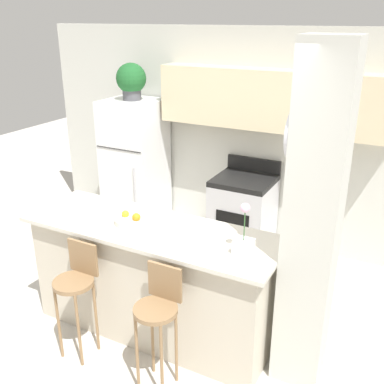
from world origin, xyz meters
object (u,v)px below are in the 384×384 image
(bar_stool_right, at_px, (158,311))
(fruit_bowl, at_px, (131,220))
(refrigerator, at_px, (135,165))
(potted_plant_on_fridge, at_px, (131,80))
(orchid_vase, at_px, (244,240))
(bar_stool_left, at_px, (77,284))
(stove_range, at_px, (243,214))

(bar_stool_right, distance_m, fruit_bowl, 0.85)
(refrigerator, relative_size, potted_plant_on_fridge, 3.81)
(refrigerator, height_order, orchid_vase, refrigerator)
(refrigerator, xyz_separation_m, fruit_bowl, (1.18, -1.77, 0.21))
(bar_stool_left, height_order, potted_plant_on_fridge, potted_plant_on_fridge)
(bar_stool_right, xyz_separation_m, orchid_vase, (0.46, 0.47, 0.47))
(refrigerator, xyz_separation_m, potted_plant_on_fridge, (-0.00, 0.00, 1.08))
(orchid_vase, height_order, fruit_bowl, orchid_vase)
(refrigerator, distance_m, bar_stool_right, 2.86)
(stove_range, relative_size, bar_stool_left, 1.09)
(fruit_bowl, bearing_deg, orchid_vase, -1.53)
(stove_range, relative_size, potted_plant_on_fridge, 2.42)
(stove_range, bearing_deg, refrigerator, -178.91)
(bar_stool_right, relative_size, orchid_vase, 2.51)
(bar_stool_left, distance_m, bar_stool_right, 0.76)
(potted_plant_on_fridge, bearing_deg, fruit_bowl, -56.30)
(orchid_vase, bearing_deg, bar_stool_right, -134.05)
(potted_plant_on_fridge, distance_m, orchid_vase, 2.95)
(refrigerator, height_order, stove_range, refrigerator)
(potted_plant_on_fridge, bearing_deg, refrigerator, -63.17)
(stove_range, bearing_deg, bar_stool_right, -83.89)
(bar_stool_left, bearing_deg, refrigerator, 113.29)
(orchid_vase, bearing_deg, stove_range, 111.03)
(potted_plant_on_fridge, bearing_deg, bar_stool_right, -52.51)
(refrigerator, relative_size, orchid_vase, 4.29)
(bar_stool_left, distance_m, fruit_bowl, 0.67)
(refrigerator, relative_size, bar_stool_left, 1.71)
(stove_range, bearing_deg, bar_stool_left, -102.70)
(stove_range, distance_m, orchid_vase, 2.06)
(bar_stool_left, xyz_separation_m, orchid_vase, (1.22, 0.47, 0.47))
(refrigerator, relative_size, fruit_bowl, 6.09)
(refrigerator, xyz_separation_m, stove_range, (1.49, 0.03, -0.38))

